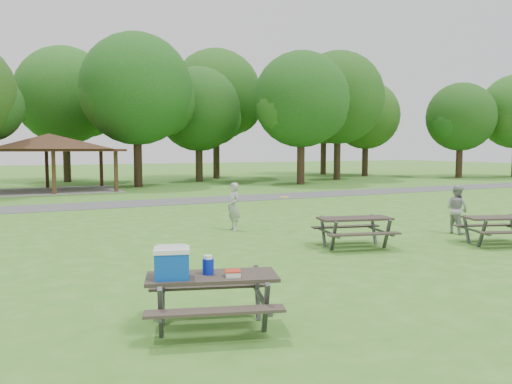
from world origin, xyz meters
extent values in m
plane|color=#3A7521|center=(0.00, 0.00, 0.00)|extent=(160.00, 160.00, 0.00)
cube|color=#48484B|center=(0.00, 14.00, 0.01)|extent=(120.00, 3.20, 0.02)
cube|color=#3C2615|center=(-4.00, 21.30, 1.30)|extent=(0.22, 0.22, 2.60)
cube|color=#311A12|center=(-4.00, 26.70, 1.30)|extent=(0.22, 0.22, 2.60)
cube|color=#392514|center=(-0.30, 21.30, 1.30)|extent=(0.22, 0.22, 2.60)
cube|color=#391E15|center=(-0.30, 26.70, 1.30)|extent=(0.22, 0.22, 2.60)
cube|color=#371D16|center=(-4.00, 24.00, 2.68)|extent=(8.60, 6.60, 0.16)
pyramid|color=#352115|center=(-4.00, 24.00, 3.26)|extent=(7.01, 7.01, 1.00)
cube|color=gray|center=(-4.00, 24.00, 0.01)|extent=(8.40, 6.40, 0.03)
cylinder|color=black|center=(2.00, 25.00, 2.01)|extent=(0.60, 0.60, 4.02)
sphere|color=#144513|center=(2.00, 25.00, 7.02)|extent=(8.00, 8.00, 8.00)
sphere|color=#154112|center=(3.80, 25.30, 6.22)|extent=(5.20, 5.20, 5.20)
sphere|color=#184313|center=(0.40, 24.80, 6.42)|extent=(4.80, 4.80, 4.80)
cylinder|color=#2F2215|center=(8.00, 28.50, 1.72)|extent=(0.60, 0.60, 3.43)
sphere|color=#164012|center=(8.00, 28.50, 6.05)|extent=(7.00, 7.00, 7.00)
sphere|color=#164C15|center=(9.57, 28.80, 5.36)|extent=(4.55, 4.55, 4.55)
sphere|color=#174E16|center=(6.60, 28.30, 5.53)|extent=(4.20, 4.20, 4.20)
cylinder|color=#301E15|center=(14.00, 22.00, 1.89)|extent=(0.60, 0.60, 3.78)
sphere|color=#154313|center=(14.00, 22.00, 6.55)|extent=(7.40, 7.40, 7.40)
sphere|color=#1A4413|center=(15.66, 22.30, 5.81)|extent=(4.81, 4.81, 4.81)
sphere|color=#1D4F16|center=(12.52, 21.80, 6.00)|extent=(4.44, 4.44, 4.44)
cylinder|color=#301F15|center=(20.00, 25.50, 2.10)|extent=(0.60, 0.60, 4.20)
sphere|color=#194413|center=(20.00, 25.50, 7.27)|extent=(8.20, 8.20, 8.20)
sphere|color=#1E4413|center=(21.84, 25.80, 6.45)|extent=(5.33, 5.33, 5.33)
sphere|color=#1A4E16|center=(18.36, 25.30, 6.66)|extent=(4.92, 4.92, 4.92)
cylinder|color=black|center=(26.00, 29.00, 1.78)|extent=(0.60, 0.60, 3.57)
sphere|color=#1F4914|center=(26.00, 29.00, 6.12)|extent=(6.80, 6.80, 6.80)
sphere|color=#1B4112|center=(27.53, 29.30, 5.44)|extent=(4.42, 4.42, 4.42)
sphere|color=#174313|center=(24.64, 28.80, 5.61)|extent=(4.08, 4.08, 4.08)
cylinder|color=black|center=(32.00, 22.50, 1.68)|extent=(0.60, 0.60, 3.36)
sphere|color=#163F12|center=(32.00, 22.50, 5.76)|extent=(6.40, 6.40, 6.40)
sphere|color=#1F4915|center=(33.44, 22.80, 5.12)|extent=(4.16, 4.16, 4.16)
sphere|color=#154513|center=(30.72, 22.30, 5.28)|extent=(3.84, 3.84, 3.84)
cylinder|color=black|center=(-2.00, 33.00, 2.06)|extent=(0.60, 0.60, 4.13)
sphere|color=#1A4E16|center=(-2.00, 33.00, 7.13)|extent=(8.00, 8.00, 8.00)
sphere|color=#1C4F16|center=(-0.20, 33.30, 6.33)|extent=(5.20, 5.20, 5.20)
sphere|color=#173F12|center=(-3.60, 32.80, 6.53)|extent=(4.80, 4.80, 4.80)
cylinder|color=#302215|center=(11.00, 32.00, 2.27)|extent=(0.60, 0.60, 4.55)
sphere|color=#1A4914|center=(11.00, 32.00, 7.70)|extent=(8.40, 8.40, 8.40)
sphere|color=#194313|center=(12.89, 32.30, 6.86)|extent=(5.46, 5.46, 5.46)
sphere|color=#164413|center=(9.32, 31.80, 7.07)|extent=(5.04, 5.04, 5.04)
cylinder|color=#322016|center=(24.00, 33.50, 2.13)|extent=(0.60, 0.60, 4.27)
sphere|color=#194814|center=(24.00, 33.50, 7.27)|extent=(8.00, 8.00, 8.00)
sphere|color=#1B4213|center=(25.80, 33.80, 6.47)|extent=(5.20, 5.20, 5.20)
sphere|color=#194213|center=(22.40, 33.30, 6.67)|extent=(4.80, 4.80, 4.80)
sphere|color=#1F4914|center=(36.56, 20.80, 5.83)|extent=(4.32, 4.32, 4.32)
cube|color=#2E2721|center=(-3.86, -4.13, 0.81)|extent=(2.15, 1.38, 0.06)
cube|color=#332A24|center=(-4.07, -4.75, 0.48)|extent=(1.99, 0.90, 0.04)
cube|color=#2E2821|center=(-3.66, -3.50, 0.48)|extent=(1.99, 0.90, 0.04)
cube|color=#464649|center=(-4.73, -4.28, 0.41)|extent=(0.19, 0.42, 0.87)
cube|color=#3A3A3C|center=(-4.46, -3.49, 0.41)|extent=(0.19, 0.42, 0.87)
cube|color=#3D3E40|center=(-4.59, -3.89, 0.44)|extent=(0.57, 1.57, 0.06)
cube|color=#404042|center=(-3.26, -4.77, 0.41)|extent=(0.19, 0.42, 0.87)
cube|color=#414244|center=(-3.00, -3.97, 0.41)|extent=(0.19, 0.42, 0.87)
cube|color=#424244|center=(-3.13, -4.37, 0.44)|extent=(0.57, 1.57, 0.06)
cube|color=blue|center=(-4.47, -4.04, 1.04)|extent=(0.60, 0.51, 0.40)
cube|color=white|center=(-4.47, -4.04, 1.27)|extent=(0.63, 0.54, 0.07)
cylinder|color=silver|center=(-4.47, -4.04, 1.35)|extent=(0.43, 0.17, 0.03)
cylinder|color=#0B1FAC|center=(-3.90, -4.06, 0.96)|extent=(0.23, 0.23, 0.24)
cylinder|color=white|center=(-3.90, -4.06, 1.11)|extent=(0.17, 0.17, 0.06)
cube|color=white|center=(-3.61, -4.35, 0.88)|extent=(0.28, 0.28, 0.08)
cube|color=red|center=(-3.61, -4.35, 0.93)|extent=(0.29, 0.29, 0.02)
cube|color=#2C2420|center=(2.09, -0.01, 0.82)|extent=(2.16, 1.29, 0.06)
cube|color=#2E2721|center=(1.92, -0.66, 0.49)|extent=(2.03, 0.80, 0.04)
cube|color=#2A231E|center=(2.26, 0.63, 0.49)|extent=(2.03, 0.80, 0.04)
cube|color=#3C3C3F|center=(1.23, -0.22, 0.41)|extent=(0.17, 0.43, 0.88)
cube|color=#424244|center=(1.44, 0.59, 0.41)|extent=(0.17, 0.43, 0.88)
cube|color=#424244|center=(1.33, 0.19, 0.45)|extent=(0.49, 1.61, 0.06)
cube|color=#3F3F42|center=(2.73, -0.62, 0.41)|extent=(0.17, 0.43, 0.88)
cube|color=#464649|center=(2.95, 0.20, 0.41)|extent=(0.17, 0.43, 0.88)
cube|color=#434346|center=(2.84, -0.21, 0.45)|extent=(0.49, 1.61, 0.06)
cube|color=#2E2721|center=(6.07, -1.57, 0.79)|extent=(2.09, 1.37, 0.05)
cube|color=#2C241F|center=(5.86, -2.17, 0.47)|extent=(1.92, 0.91, 0.04)
cube|color=#2F2722|center=(6.28, -0.96, 0.47)|extent=(1.92, 0.91, 0.04)
cube|color=#3E3E41|center=(5.23, -1.70, 0.39)|extent=(0.20, 0.41, 0.84)
cube|color=#474749|center=(5.50, -0.94, 0.39)|extent=(0.20, 0.41, 0.84)
cube|color=#464649|center=(5.37, -1.32, 0.43)|extent=(0.59, 1.51, 0.05)
cylinder|color=yellow|center=(1.71, 3.30, 1.15)|extent=(0.33, 0.33, 0.02)
imported|color=#A7A7AA|center=(0.25, 4.20, 0.82)|extent=(0.44, 0.63, 1.63)
imported|color=#9D9D9F|center=(6.54, 0.34, 0.79)|extent=(0.61, 0.78, 1.59)
camera|label=1|loc=(-6.65, -11.16, 2.79)|focal=35.00mm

